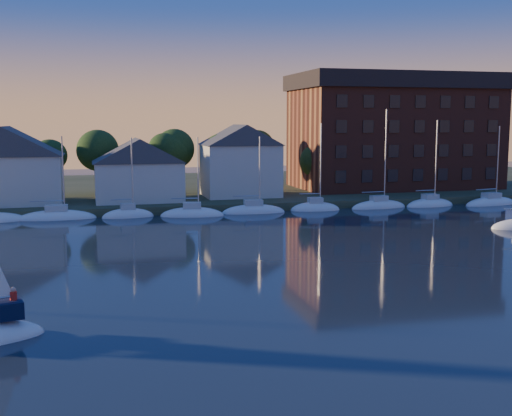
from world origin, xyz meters
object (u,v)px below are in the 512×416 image
object	(u,v)px
condo_block	(394,131)
clubhouse_east	(240,160)
clubhouse_centre	(138,169)
clubhouse_west	(7,164)

from	to	relation	value
condo_block	clubhouse_east	bearing A→B (deg)	-167.11
clubhouse_centre	clubhouse_east	bearing A→B (deg)	8.13
clubhouse_west	clubhouse_centre	bearing A→B (deg)	-3.58
clubhouse_centre	condo_block	bearing A→B (deg)	11.24
condo_block	clubhouse_centre	bearing A→B (deg)	-168.76
clubhouse_centre	clubhouse_west	bearing A→B (deg)	176.42
clubhouse_west	clubhouse_centre	world-z (taller)	clubhouse_west
clubhouse_west	condo_block	distance (m)	56.56
condo_block	clubhouse_west	bearing A→B (deg)	-172.93
clubhouse_centre	clubhouse_east	xyz separation A→B (m)	(14.00, 2.00, 0.87)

